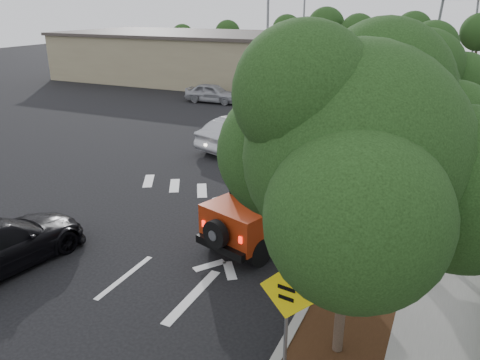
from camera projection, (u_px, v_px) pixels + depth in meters
The scene contains 17 objects.
ground at pixel (125, 277), 11.94m from camera, with size 120.00×120.00×0.00m, color black.
curb at pixel (384, 163), 20.30m from camera, with size 0.20×70.00×0.15m, color #9E9B93.
planting_strip at pixel (408, 166), 19.91m from camera, with size 1.80×70.00×0.12m, color black.
sidewalk at pixel (457, 172), 19.17m from camera, with size 2.00×70.00×0.12m, color gray.
commercial_building at pixel (187, 57), 43.00m from camera, with size 22.00×12.00×4.00m, color gray.
transmission_tower at pixel (450, 69), 50.35m from camera, with size 7.00×4.00×28.00m, color slate, non-canonical shape.
street_tree_near at pixel (337, 354), 9.32m from camera, with size 3.80×3.80×5.92m, color black, non-canonical shape.
street_tree_mid at pixel (389, 218), 15.26m from camera, with size 3.20×3.20×5.32m, color black, non-canonical shape.
street_tree_far at pixel (410, 161), 20.78m from camera, with size 3.40×3.40×5.62m, color black, non-canonical shape.
light_pole_a at pixel (266, 93), 36.58m from camera, with size 2.00×0.22×9.00m, color slate, non-canonical shape.
light_pole_b at pixel (301, 73), 47.16m from camera, with size 2.00×0.22×9.00m, color slate, non-canonical shape.
red_jeep at pixel (271, 205), 13.61m from camera, with size 2.88×4.26×2.09m.
silver_suv_ahead at pixel (330, 173), 17.27m from camera, with size 2.27×4.92×1.37m, color #B4B6BC.
silver_sedan_oncoming at pixel (240, 133), 22.40m from camera, with size 1.59×4.57×1.50m, color #9FA1A7.
parked_suv at pixel (212, 93), 32.94m from camera, with size 1.56×3.88×1.32m, color #9A9CA1.
speed_hump_sign at pixel (286, 306), 8.19m from camera, with size 1.06×0.17×2.26m.
terracotta_planter at pixel (415, 242), 11.91m from camera, with size 0.73×0.73×1.27m.
Camera 1 is at (6.99, -8.11, 6.53)m, focal length 35.00 mm.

